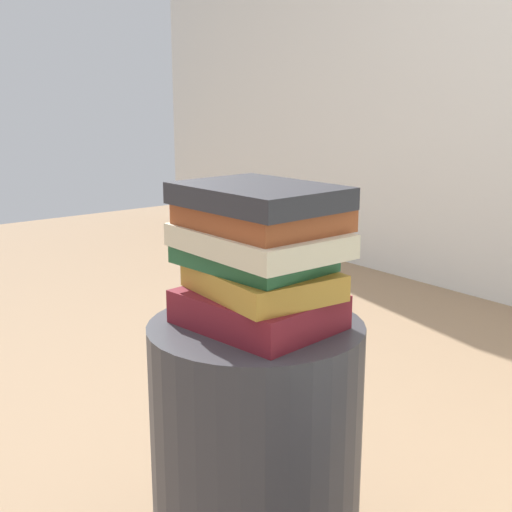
{
  "coord_description": "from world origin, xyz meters",
  "views": [
    {
      "loc": [
        0.9,
        -0.7,
        0.93
      ],
      "look_at": [
        0.0,
        0.0,
        0.65
      ],
      "focal_mm": 47.51,
      "sensor_mm": 36.0,
      "label": 1
    }
  ],
  "objects_px": {
    "book_maroon": "(256,310)",
    "book_forest": "(254,258)",
    "book_ochre": "(262,281)",
    "book_charcoal": "(258,196)",
    "side_table": "(256,457)",
    "book_cream": "(258,240)",
    "book_rust": "(262,217)"
  },
  "relations": [
    {
      "from": "book_maroon",
      "to": "book_ochre",
      "type": "height_order",
      "value": "book_ochre"
    },
    {
      "from": "book_maroon",
      "to": "book_forest",
      "type": "height_order",
      "value": "book_forest"
    },
    {
      "from": "book_forest",
      "to": "book_cream",
      "type": "xyz_separation_m",
      "value": [
        0.02,
        -0.0,
        0.04
      ]
    },
    {
      "from": "book_maroon",
      "to": "book_cream",
      "type": "distance_m",
      "value": 0.12
    },
    {
      "from": "book_ochre",
      "to": "book_charcoal",
      "type": "relative_size",
      "value": 0.91
    },
    {
      "from": "book_maroon",
      "to": "book_forest",
      "type": "bearing_deg",
      "value": 148.08
    },
    {
      "from": "book_maroon",
      "to": "book_charcoal",
      "type": "distance_m",
      "value": 0.2
    },
    {
      "from": "book_ochre",
      "to": "book_charcoal",
      "type": "height_order",
      "value": "book_charcoal"
    },
    {
      "from": "book_rust",
      "to": "book_forest",
      "type": "bearing_deg",
      "value": -147.41
    },
    {
      "from": "book_forest",
      "to": "book_rust",
      "type": "height_order",
      "value": "book_rust"
    },
    {
      "from": "side_table",
      "to": "book_charcoal",
      "type": "distance_m",
      "value": 0.49
    },
    {
      "from": "book_maroon",
      "to": "book_ochre",
      "type": "bearing_deg",
      "value": 60.7
    },
    {
      "from": "book_maroon",
      "to": "book_rust",
      "type": "relative_size",
      "value": 0.98
    },
    {
      "from": "book_forest",
      "to": "book_ochre",
      "type": "bearing_deg",
      "value": 2.42
    },
    {
      "from": "book_ochre",
      "to": "book_rust",
      "type": "relative_size",
      "value": 0.94
    },
    {
      "from": "side_table",
      "to": "book_rust",
      "type": "distance_m",
      "value": 0.46
    },
    {
      "from": "book_maroon",
      "to": "book_forest",
      "type": "distance_m",
      "value": 0.09
    },
    {
      "from": "side_table",
      "to": "book_forest",
      "type": "bearing_deg",
      "value": 164.31
    },
    {
      "from": "book_ochre",
      "to": "book_cream",
      "type": "distance_m",
      "value": 0.07
    },
    {
      "from": "side_table",
      "to": "book_cream",
      "type": "xyz_separation_m",
      "value": [
        0.01,
        0.0,
        0.42
      ]
    },
    {
      "from": "book_ochre",
      "to": "book_rust",
      "type": "height_order",
      "value": "book_rust"
    },
    {
      "from": "book_charcoal",
      "to": "side_table",
      "type": "bearing_deg",
      "value": 172.03
    },
    {
      "from": "book_ochre",
      "to": "book_charcoal",
      "type": "bearing_deg",
      "value": -109.13
    },
    {
      "from": "book_ochre",
      "to": "book_rust",
      "type": "xyz_separation_m",
      "value": [
        -0.01,
        0.01,
        0.11
      ]
    },
    {
      "from": "book_ochre",
      "to": "book_forest",
      "type": "xyz_separation_m",
      "value": [
        -0.02,
        -0.0,
        0.04
      ]
    },
    {
      "from": "book_forest",
      "to": "book_charcoal",
      "type": "bearing_deg",
      "value": -16.8
    },
    {
      "from": "side_table",
      "to": "book_forest",
      "type": "xyz_separation_m",
      "value": [
        -0.01,
        0.0,
        0.38
      ]
    },
    {
      "from": "book_cream",
      "to": "book_rust",
      "type": "xyz_separation_m",
      "value": [
        -0.0,
        0.01,
        0.04
      ]
    },
    {
      "from": "side_table",
      "to": "book_charcoal",
      "type": "height_order",
      "value": "book_charcoal"
    },
    {
      "from": "book_rust",
      "to": "book_charcoal",
      "type": "distance_m",
      "value": 0.04
    },
    {
      "from": "book_rust",
      "to": "book_cream",
      "type": "bearing_deg",
      "value": -71.52
    },
    {
      "from": "book_ochre",
      "to": "side_table",
      "type": "bearing_deg",
      "value": -145.36
    }
  ]
}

